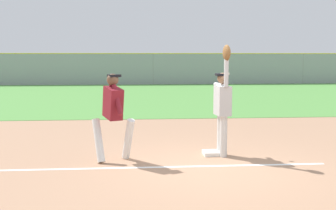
{
  "coord_description": "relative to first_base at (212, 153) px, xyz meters",
  "views": [
    {
      "loc": [
        -1.37,
        -7.52,
        2.07
      ],
      "look_at": [
        -0.68,
        1.14,
        1.05
      ],
      "focal_mm": 45.3,
      "sensor_mm": 36.0,
      "label": 1
    }
  ],
  "objects": [
    {
      "name": "ground_plane",
      "position": [
        -0.25,
        -1.05,
        -0.04
      ],
      "size": [
        73.18,
        73.18,
        0.0
      ],
      "primitive_type": "plane",
      "color": "tan"
    },
    {
      "name": "outfield_grass",
      "position": [
        -0.25,
        13.3,
        -0.04
      ],
      "size": [
        43.8,
        16.49,
        0.01
      ],
      "primitive_type": "cube",
      "color": "#549342",
      "rests_on": "ground_plane"
    },
    {
      "name": "chalk_foul_line",
      "position": [
        -4.0,
        -0.9,
        -0.04
      ],
      "size": [
        12.0,
        0.15,
        0.01
      ],
      "primitive_type": "cube",
      "rotation": [
        0.0,
        0.0,
        -0.0
      ],
      "color": "white",
      "rests_on": "ground_plane"
    },
    {
      "name": "first_base",
      "position": [
        0.0,
        0.0,
        0.0
      ],
      "size": [
        0.39,
        0.39,
        0.08
      ],
      "primitive_type": "cube",
      "rotation": [
        0.0,
        0.0,
        0.02
      ],
      "color": "white",
      "rests_on": "ground_plane"
    },
    {
      "name": "fielder",
      "position": [
        0.18,
        -0.1,
        1.08
      ],
      "size": [
        0.3,
        0.9,
        2.28
      ],
      "rotation": [
        0.0,
        0.0,
        3.23
      ],
      "color": "silver",
      "rests_on": "ground_plane"
    },
    {
      "name": "runner",
      "position": [
        -2.03,
        -0.35,
        0.96
      ],
      "size": [
        0.89,
        0.8,
        1.72
      ],
      "rotation": [
        0.0,
        0.0,
        0.43
      ],
      "color": "white",
      "rests_on": "ground_plane"
    },
    {
      "name": "baseball",
      "position": [
        0.35,
        0.23,
        1.64
      ],
      "size": [
        0.07,
        0.07,
        0.07
      ],
      "primitive_type": "sphere",
      "color": "white"
    },
    {
      "name": "outfield_fence",
      "position": [
        -0.25,
        21.55,
        1.07
      ],
      "size": [
        43.88,
        0.08,
        2.23
      ],
      "color": "#93999E",
      "rests_on": "ground_plane"
    },
    {
      "name": "parked_car_white",
      "position": [
        -4.87,
        25.38,
        0.63
      ],
      "size": [
        4.51,
        2.33,
        1.25
      ],
      "rotation": [
        0.0,
        0.0,
        0.06
      ],
      "color": "white",
      "rests_on": "ground_plane"
    },
    {
      "name": "parked_car_green",
      "position": [
        0.37,
        25.75,
        0.63
      ],
      "size": [
        4.5,
        2.31,
        1.25
      ],
      "rotation": [
        0.0,
        0.0,
        0.06
      ],
      "color": "#1E6B33",
      "rests_on": "ground_plane"
    },
    {
      "name": "parked_car_silver",
      "position": [
        4.88,
        26.01,
        0.63
      ],
      "size": [
        4.48,
        2.27,
        1.25
      ],
      "rotation": [
        0.0,
        0.0,
        0.04
      ],
      "color": "#B7B7BC",
      "rests_on": "ground_plane"
    }
  ]
}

